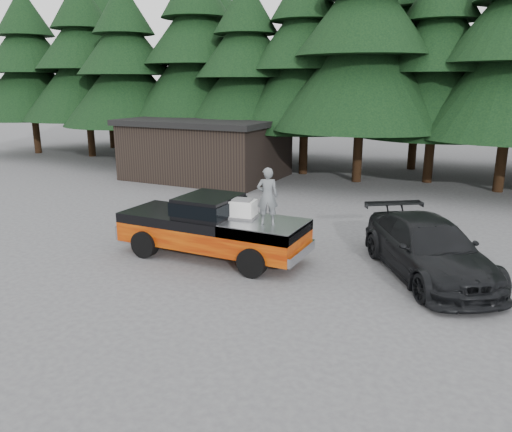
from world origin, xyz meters
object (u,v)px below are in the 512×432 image
at_px(air_compressor, 243,209).
at_px(man_on_bed, 267,196).
at_px(pickup_truck, 212,236).
at_px(utility_building, 206,148).
at_px(parked_car, 428,249).

height_order(air_compressor, man_on_bed, man_on_bed).
relative_size(pickup_truck, air_compressor, 8.08).
bearing_deg(air_compressor, pickup_truck, 179.83).
height_order(pickup_truck, utility_building, utility_building).
xyz_separation_m(pickup_truck, utility_building, (-7.22, 11.45, 1.00)).
xyz_separation_m(parked_car, utility_building, (-13.41, 10.18, 0.87)).
xyz_separation_m(man_on_bed, utility_building, (-9.15, 11.61, -0.48)).
relative_size(man_on_bed, utility_building, 0.19).
height_order(man_on_bed, utility_building, utility_building).
bearing_deg(pickup_truck, man_on_bed, -4.67).
xyz_separation_m(man_on_bed, parked_car, (4.26, 1.43, -1.36)).
relative_size(pickup_truck, parked_car, 1.10).
bearing_deg(man_on_bed, pickup_truck, -29.47).
relative_size(pickup_truck, utility_building, 0.71).
bearing_deg(air_compressor, parked_car, 3.44).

